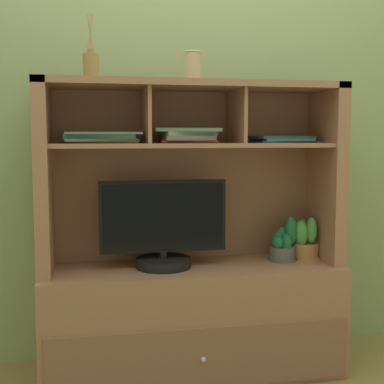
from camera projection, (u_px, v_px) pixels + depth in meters
The scene contains 11 objects.
floor_plane at pixel (192, 371), 2.56m from camera, with size 6.00×6.00×0.02m, color olive.
back_wall at pixel (182, 81), 2.68m from camera, with size 6.00×0.02×2.80m, color #8DA36B.
media_console at pixel (192, 287), 2.53m from camera, with size 1.39×0.51×1.37m.
tv_monitor at pixel (163, 231), 2.44m from camera, with size 0.58×0.26×0.40m.
potted_orchid at pixel (283, 245), 2.59m from camera, with size 0.14×0.14×0.21m.
potted_fern at pixel (304, 241), 2.63m from camera, with size 0.16×0.16×0.21m.
magazine_stack_left at pixel (282, 139), 2.58m from camera, with size 0.34×0.24×0.03m.
magazine_stack_centre at pixel (187, 135), 2.42m from camera, with size 0.32×0.24×0.07m.
magazine_stack_right at pixel (102, 137), 2.35m from camera, with size 0.35×0.24×0.05m.
diffuser_bottle at pixel (91, 66), 2.30m from camera, with size 0.07×0.07×0.28m.
ceramic_vase at pixel (193, 66), 2.39m from camera, with size 0.08×0.08×0.14m.
Camera 1 is at (-0.48, -2.41, 1.12)m, focal length 49.69 mm.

